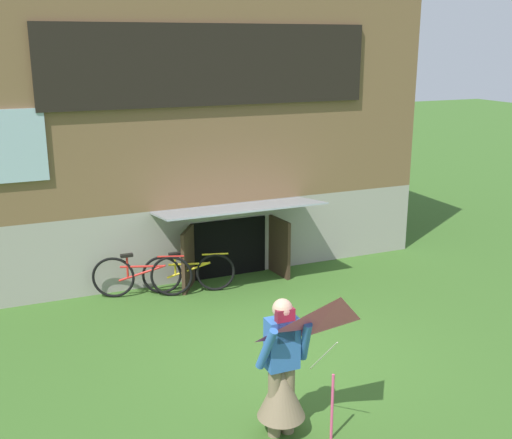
# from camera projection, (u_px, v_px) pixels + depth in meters

# --- Properties ---
(ground_plane) EXTENTS (60.00, 60.00, 0.00)m
(ground_plane) POSITION_uv_depth(u_px,v_px,m) (288.00, 349.00, 8.75)
(ground_plane) COLOR #386023
(log_house) EXTENTS (8.21, 5.50, 5.46)m
(log_house) POSITION_uv_depth(u_px,v_px,m) (176.00, 112.00, 12.61)
(log_house) COLOR #9E998E
(log_house) RESTS_ON ground_plane
(person) EXTENTS (0.61, 0.52, 1.56)m
(person) POSITION_uv_depth(u_px,v_px,m) (282.00, 379.00, 6.69)
(person) COLOR #7F6B51
(person) RESTS_ON ground_plane
(kite) EXTENTS (0.95, 0.90, 1.64)m
(kite) POSITION_uv_depth(u_px,v_px,m) (339.00, 338.00, 6.18)
(kite) COLOR #E54C7F
(kite) RESTS_ON ground_plane
(bicycle_yellow) EXTENTS (1.52, 0.44, 0.71)m
(bicycle_yellow) POSITION_uv_depth(u_px,v_px,m) (189.00, 273.00, 10.64)
(bicycle_yellow) COLOR black
(bicycle_yellow) RESTS_ON ground_plane
(bicycle_red) EXTENTS (1.57, 0.59, 0.75)m
(bicycle_red) POSITION_uv_depth(u_px,v_px,m) (142.00, 276.00, 10.45)
(bicycle_red) COLOR black
(bicycle_red) RESTS_ON ground_plane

